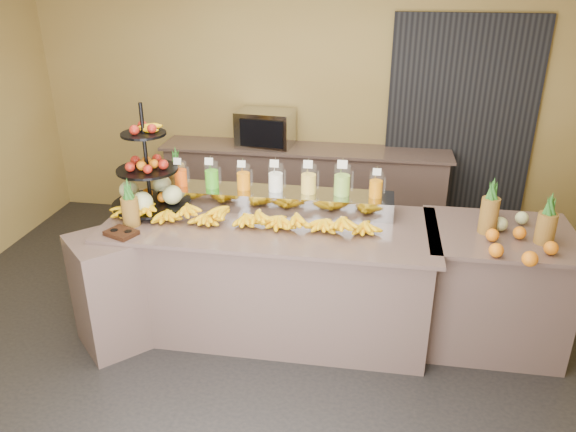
% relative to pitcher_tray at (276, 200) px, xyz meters
% --- Properties ---
extents(ground, '(6.00, 6.00, 0.00)m').
position_rel_pitcher_tray_xyz_m(ground, '(0.01, -0.58, -1.01)').
color(ground, black).
rests_on(ground, ground).
extents(room_envelope, '(6.04, 5.02, 2.82)m').
position_rel_pitcher_tray_xyz_m(room_envelope, '(0.20, 0.21, 0.87)').
color(room_envelope, olive).
rests_on(room_envelope, ground).
extents(buffet_counter, '(2.75, 1.25, 0.93)m').
position_rel_pitcher_tray_xyz_m(buffet_counter, '(-0.11, -0.32, -0.54)').
color(buffet_counter, gray).
rests_on(buffet_counter, ground).
extents(right_counter, '(1.08, 0.88, 0.93)m').
position_rel_pitcher_tray_xyz_m(right_counter, '(1.71, -0.18, -0.54)').
color(right_counter, gray).
rests_on(right_counter, ground).
extents(back_ledge, '(3.10, 0.55, 0.93)m').
position_rel_pitcher_tray_xyz_m(back_ledge, '(0.01, 1.67, -0.54)').
color(back_ledge, gray).
rests_on(back_ledge, ground).
extents(pitcher_tray, '(1.85, 0.30, 0.15)m').
position_rel_pitcher_tray_xyz_m(pitcher_tray, '(0.00, 0.00, 0.00)').
color(pitcher_tray, gray).
rests_on(pitcher_tray, buffet_counter).
extents(juice_pitcher_orange_a, '(0.11, 0.11, 0.26)m').
position_rel_pitcher_tray_xyz_m(juice_pitcher_orange_a, '(-0.78, -0.00, 0.16)').
color(juice_pitcher_orange_a, silver).
rests_on(juice_pitcher_orange_a, pitcher_tray).
extents(juice_pitcher_green, '(0.11, 0.12, 0.27)m').
position_rel_pitcher_tray_xyz_m(juice_pitcher_green, '(-0.52, -0.00, 0.17)').
color(juice_pitcher_green, silver).
rests_on(juice_pitcher_green, pitcher_tray).
extents(juice_pitcher_orange_b, '(0.11, 0.11, 0.26)m').
position_rel_pitcher_tray_xyz_m(juice_pitcher_orange_b, '(-0.26, -0.00, 0.16)').
color(juice_pitcher_orange_b, silver).
rests_on(juice_pitcher_orange_b, pitcher_tray).
extents(juice_pitcher_milk, '(0.12, 0.12, 0.29)m').
position_rel_pitcher_tray_xyz_m(juice_pitcher_milk, '(-0.00, -0.00, 0.17)').
color(juice_pitcher_milk, silver).
rests_on(juice_pitcher_milk, pitcher_tray).
extents(juice_pitcher_lemon, '(0.12, 0.13, 0.30)m').
position_rel_pitcher_tray_xyz_m(juice_pitcher_lemon, '(0.26, -0.00, 0.18)').
color(juice_pitcher_lemon, silver).
rests_on(juice_pitcher_lemon, pitcher_tray).
extents(juice_pitcher_lime, '(0.13, 0.13, 0.31)m').
position_rel_pitcher_tray_xyz_m(juice_pitcher_lime, '(0.52, -0.00, 0.18)').
color(juice_pitcher_lime, silver).
rests_on(juice_pitcher_lime, pitcher_tray).
extents(juice_pitcher_orange_c, '(0.11, 0.11, 0.26)m').
position_rel_pitcher_tray_xyz_m(juice_pitcher_orange_c, '(0.78, -0.00, 0.16)').
color(juice_pitcher_orange_c, silver).
rests_on(juice_pitcher_orange_c, pitcher_tray).
extents(banana_heap, '(2.04, 0.18, 0.17)m').
position_rel_pitcher_tray_xyz_m(banana_heap, '(-0.19, -0.33, 0.00)').
color(banana_heap, '#EDB80B').
rests_on(banana_heap, buffet_counter).
extents(fruit_stand, '(0.67, 0.67, 0.86)m').
position_rel_pitcher_tray_xyz_m(fruit_stand, '(-0.94, -0.17, 0.14)').
color(fruit_stand, black).
rests_on(fruit_stand, buffet_counter).
extents(condiment_caddy, '(0.26, 0.23, 0.03)m').
position_rel_pitcher_tray_xyz_m(condiment_caddy, '(-1.02, -0.66, -0.06)').
color(condiment_caddy, black).
rests_on(condiment_caddy, buffet_counter).
extents(pineapple_left_a, '(0.13, 0.13, 0.38)m').
position_rel_pitcher_tray_xyz_m(pineapple_left_a, '(-1.01, -0.48, 0.06)').
color(pineapple_left_a, brown).
rests_on(pineapple_left_a, buffet_counter).
extents(pineapple_left_b, '(0.13, 0.13, 0.41)m').
position_rel_pitcher_tray_xyz_m(pineapple_left_b, '(-0.90, 0.23, 0.08)').
color(pineapple_left_b, brown).
rests_on(pineapple_left_b, buffet_counter).
extents(right_fruit_pile, '(0.51, 0.48, 0.27)m').
position_rel_pitcher_tray_xyz_m(right_fruit_pile, '(1.76, -0.36, 0.01)').
color(right_fruit_pile, brown).
rests_on(right_fruit_pile, right_counter).
extents(oven_warmer, '(0.61, 0.46, 0.38)m').
position_rel_pitcher_tray_xyz_m(oven_warmer, '(-0.42, 1.67, 0.12)').
color(oven_warmer, gray).
rests_on(oven_warmer, back_ledge).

